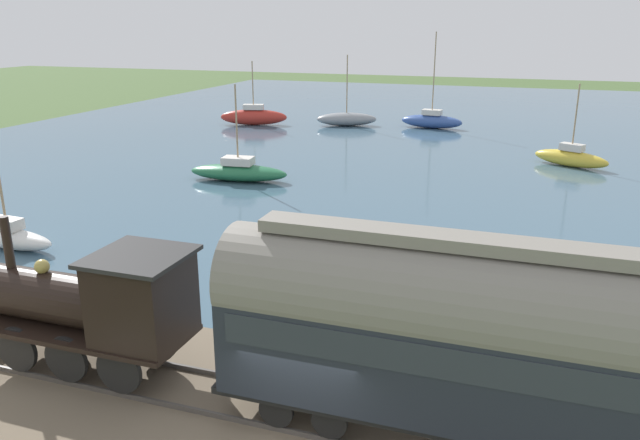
# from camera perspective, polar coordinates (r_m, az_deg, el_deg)

# --- Properties ---
(harbor_water) EXTENTS (80.00, 80.00, 0.01)m
(harbor_water) POSITION_cam_1_polar(r_m,az_deg,el_deg) (55.16, 14.72, 7.84)
(harbor_water) COLOR #426075
(harbor_water) RESTS_ON ground
(rail_embankment) EXTENTS (5.86, 56.00, 0.67)m
(rail_embankment) POSITION_cam_1_polar(r_m,az_deg,el_deg) (14.52, -0.56, -18.33)
(rail_embankment) COLOR #756651
(rail_embankment) RESTS_ON ground
(steam_locomotive) EXTENTS (2.11, 5.93, 3.67)m
(steam_locomotive) POSITION_cam_1_polar(r_m,az_deg,el_deg) (15.88, -19.79, -7.08)
(steam_locomotive) COLOR black
(steam_locomotive) RESTS_ON rail_embankment
(passenger_coach) EXTENTS (2.21, 9.39, 4.40)m
(passenger_coach) POSITION_cam_1_polar(r_m,az_deg,el_deg) (12.52, 11.39, -9.87)
(passenger_coach) COLOR black
(passenger_coach) RESTS_ON rail_embankment
(sailboat_green) EXTENTS (2.43, 6.00, 5.53)m
(sailboat_green) POSITION_cam_1_polar(r_m,az_deg,el_deg) (36.63, -7.47, 4.42)
(sailboat_green) COLOR #236B42
(sailboat_green) RESTS_ON harbor_water
(sailboat_blue) EXTENTS (2.15, 5.50, 8.09)m
(sailboat_blue) POSITION_cam_1_polar(r_m,az_deg,el_deg) (55.89, 10.17, 8.94)
(sailboat_blue) COLOR #335199
(sailboat_blue) RESTS_ON harbor_water
(sailboat_yellow) EXTENTS (3.22, 4.84, 5.20)m
(sailboat_yellow) POSITION_cam_1_polar(r_m,az_deg,el_deg) (43.10, 21.95, 5.33)
(sailboat_yellow) COLOR gold
(sailboat_yellow) RESTS_ON harbor_water
(sailboat_white) EXTENTS (1.35, 4.50, 7.92)m
(sailboat_white) POSITION_cam_1_polar(r_m,az_deg,el_deg) (28.33, -26.62, -1.28)
(sailboat_white) COLOR white
(sailboat_white) RESTS_ON harbor_water
(sailboat_red) EXTENTS (3.08, 6.17, 5.60)m
(sailboat_red) POSITION_cam_1_polar(r_m,az_deg,el_deg) (57.06, -6.08, 9.39)
(sailboat_red) COLOR #B72D23
(sailboat_red) RESTS_ON harbor_water
(sailboat_gray) EXTENTS (3.42, 5.62, 6.16)m
(sailboat_gray) POSITION_cam_1_polar(r_m,az_deg,el_deg) (56.36, 2.45, 9.21)
(sailboat_gray) COLOR gray
(sailboat_gray) RESTS_ON harbor_water
(rowboat_near_shore) EXTENTS (2.18, 2.43, 0.43)m
(rowboat_near_shore) POSITION_cam_1_polar(r_m,az_deg,el_deg) (22.26, 22.08, -6.44)
(rowboat_near_shore) COLOR #B7B2A3
(rowboat_near_shore) RESTS_ON harbor_water
(rowboat_off_pier) EXTENTS (1.43, 2.72, 0.50)m
(rowboat_off_pier) POSITION_cam_1_polar(r_m,az_deg,el_deg) (22.39, 14.42, -5.42)
(rowboat_off_pier) COLOR #B7B2A3
(rowboat_off_pier) RESTS_ON harbor_water
(rowboat_mid_harbor) EXTENTS (1.39, 2.05, 0.32)m
(rowboat_mid_harbor) POSITION_cam_1_polar(r_m,az_deg,el_deg) (23.81, -2.31, -3.66)
(rowboat_mid_harbor) COLOR #B7B2A3
(rowboat_mid_harbor) RESTS_ON harbor_water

